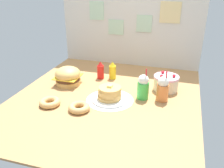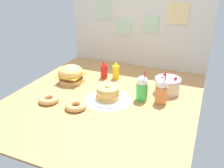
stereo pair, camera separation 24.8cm
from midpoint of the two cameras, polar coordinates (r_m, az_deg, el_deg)
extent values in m
cube|color=#B27F4C|center=(2.54, -4.35, -3.47)|extent=(1.90, 2.16, 0.02)
cube|color=beige|center=(3.33, 2.07, 12.87)|extent=(1.90, 0.03, 1.01)
cube|color=#B2D1B2|center=(3.42, -5.83, 16.83)|extent=(0.20, 0.01, 0.24)
cube|color=#B2D1B2|center=(3.36, -1.22, 13.26)|extent=(0.21, 0.01, 0.20)
cube|color=#B2D1B2|center=(3.25, 5.38, 14.01)|extent=(0.20, 0.01, 0.22)
cube|color=beige|center=(3.18, 11.39, 16.24)|extent=(0.26, 0.01, 0.26)
cylinder|color=white|center=(2.48, -3.37, -3.77)|extent=(0.49, 0.49, 0.00)
cylinder|color=#DBA859|center=(2.90, -12.71, 0.43)|extent=(0.29, 0.29, 0.05)
cylinder|color=#59331E|center=(2.88, -12.79, 1.23)|extent=(0.26, 0.26, 0.04)
cube|color=yellow|center=(2.87, -12.83, 1.69)|extent=(0.27, 0.27, 0.01)
ellipsoid|color=#E5B260|center=(2.86, -12.90, 2.32)|extent=(0.29, 0.29, 0.17)
cylinder|color=white|center=(2.48, -3.38, -3.56)|extent=(0.37, 0.37, 0.02)
cylinder|color=#E0AD5B|center=(2.47, -3.56, -3.12)|extent=(0.24, 0.24, 0.03)
cylinder|color=#E0AD5B|center=(2.46, -3.37, -2.40)|extent=(0.24, 0.24, 0.03)
cylinder|color=#E0AD5B|center=(2.44, -3.53, -1.76)|extent=(0.24, 0.24, 0.03)
cylinder|color=#E0AD5B|center=(2.43, -3.41, -1.13)|extent=(0.23, 0.23, 0.03)
cube|color=#F7E072|center=(2.42, -3.46, -0.58)|extent=(0.05, 0.05, 0.02)
cylinder|color=beige|center=(2.70, 10.06, -0.03)|extent=(0.26, 0.26, 0.14)
cylinder|color=#F2B2C6|center=(2.67, 10.19, 1.58)|extent=(0.28, 0.28, 0.02)
sphere|color=red|center=(2.64, 11.87, 1.84)|extent=(0.04, 0.04, 0.04)
sphere|color=red|center=(2.72, 9.39, 2.75)|extent=(0.04, 0.04, 0.04)
sphere|color=red|center=(2.61, 8.97, 1.78)|extent=(0.04, 0.04, 0.04)
cylinder|color=red|center=(2.97, -5.13, 2.79)|extent=(0.08, 0.08, 0.17)
cone|color=red|center=(2.93, -5.21, 4.79)|extent=(0.07, 0.07, 0.06)
cylinder|color=yellow|center=(2.95, -2.27, 2.76)|extent=(0.08, 0.08, 0.17)
cone|color=yellow|center=(2.91, -2.31, 4.77)|extent=(0.07, 0.07, 0.06)
cylinder|color=green|center=(2.48, 4.47, -1.60)|extent=(0.12, 0.12, 0.18)
sphere|color=white|center=(2.43, 4.56, 0.91)|extent=(0.11, 0.11, 0.11)
cylinder|color=red|center=(2.41, 5.15, 1.62)|extent=(0.01, 0.03, 0.18)
cylinder|color=orange|center=(2.46, 9.01, -2.07)|extent=(0.12, 0.12, 0.18)
sphere|color=white|center=(2.41, 9.19, 0.45)|extent=(0.11, 0.11, 0.11)
cylinder|color=red|center=(2.39, 9.82, 1.16)|extent=(0.01, 0.04, 0.18)
torus|color=tan|center=(2.48, -17.31, -4.23)|extent=(0.21, 0.21, 0.06)
torus|color=#D89ED8|center=(2.48, -17.32, -4.14)|extent=(0.20, 0.20, 0.05)
torus|color=tan|center=(2.32, -10.82, -5.56)|extent=(0.21, 0.21, 0.06)
torus|color=#8CCC8C|center=(2.32, -10.83, -5.47)|extent=(0.20, 0.20, 0.05)
camera|label=1|loc=(0.12, -92.74, -1.25)|focal=38.69mm
camera|label=2|loc=(0.12, 87.26, 1.25)|focal=38.69mm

